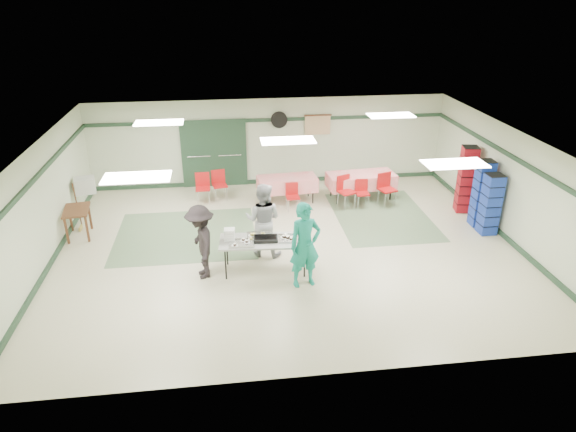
{
  "coord_description": "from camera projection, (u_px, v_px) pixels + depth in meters",
  "views": [
    {
      "loc": [
        -1.41,
        -10.96,
        5.87
      ],
      "look_at": [
        -0.04,
        -0.3,
        0.97
      ],
      "focal_mm": 32.0,
      "sensor_mm": 36.0,
      "label": 1
    }
  ],
  "objects": [
    {
      "name": "trim_left",
      "position": [
        35.0,
        178.0,
        11.0
      ],
      "size": [
        0.06,
        9.0,
        0.1
      ],
      "primitive_type": "cube",
      "rotation": [
        0.0,
        0.0,
        1.57
      ],
      "color": "#1F3A27",
      "rests_on": "wall_back"
    },
    {
      "name": "wall_fan",
      "position": [
        279.0,
        120.0,
        15.68
      ],
      "size": [
        0.5,
        0.1,
        0.5
      ],
      "primitive_type": "cylinder",
      "rotation": [
        1.57,
        0.0,
        0.0
      ],
      "color": "black",
      "rests_on": "wall_back"
    },
    {
      "name": "baseboard_back",
      "position": [
        270.0,
        181.0,
        16.5
      ],
      "size": [
        11.0,
        0.06,
        0.12
      ],
      "primitive_type": "cube",
      "color": "#1F3A27",
      "rests_on": "floor"
    },
    {
      "name": "baseboard_right",
      "position": [
        500.0,
        232.0,
        13.1
      ],
      "size": [
        0.06,
        9.0,
        0.12
      ],
      "primitive_type": "cube",
      "rotation": [
        0.0,
        0.0,
        1.57
      ],
      "color": "#1F3A27",
      "rests_on": "floor"
    },
    {
      "name": "door_frame",
      "position": [
        214.0,
        154.0,
        15.84
      ],
      "size": [
        2.0,
        0.03,
        2.15
      ],
      "primitive_type": "cube",
      "color": "#1F3A27",
      "rests_on": "floor"
    },
    {
      "name": "trim_right",
      "position": [
        514.0,
        158.0,
        12.27
      ],
      "size": [
        0.06,
        9.0,
        0.1
      ],
      "primitive_type": "cube",
      "rotation": [
        0.0,
        0.0,
        1.57
      ],
      "color": "#1F3A27",
      "rests_on": "wall_back"
    },
    {
      "name": "scroll_banner",
      "position": [
        318.0,
        125.0,
        15.9
      ],
      "size": [
        0.8,
        0.02,
        0.6
      ],
      "primitive_type": "cube",
      "color": "#D5B585",
      "rests_on": "wall_back"
    },
    {
      "name": "wall_back",
      "position": [
        270.0,
        142.0,
        15.99
      ],
      "size": [
        11.0,
        0.0,
        11.0
      ],
      "primitive_type": "plane",
      "rotation": [
        1.57,
        0.0,
        0.0
      ],
      "color": "beige",
      "rests_on": "floor"
    },
    {
      "name": "dining_table_a",
      "position": [
        361.0,
        180.0,
        15.12
      ],
      "size": [
        2.03,
        1.03,
        0.77
      ],
      "rotation": [
        0.0,
        0.0,
        0.08
      ],
      "color": "red",
      "rests_on": "floor"
    },
    {
      "name": "sheet_tray_left",
      "position": [
        242.0,
        243.0,
        11.0
      ],
      "size": [
        0.56,
        0.44,
        0.02
      ],
      "primitive_type": "cube",
      "rotation": [
        0.0,
        0.0,
        -0.07
      ],
      "color": "silver",
      "rests_on": "serving_table"
    },
    {
      "name": "trim_back",
      "position": [
        269.0,
        120.0,
        15.67
      ],
      "size": [
        11.0,
        0.06,
        0.1
      ],
      "primitive_type": "cube",
      "color": "#1F3A27",
      "rests_on": "wall_back"
    },
    {
      "name": "sheet_tray_right",
      "position": [
        291.0,
        239.0,
        11.21
      ],
      "size": [
        0.56,
        0.44,
        0.02
      ],
      "primitive_type": "cube",
      "rotation": [
        0.0,
        0.0,
        -0.07
      ],
      "color": "silver",
      "rests_on": "serving_table"
    },
    {
      "name": "wall_front",
      "position": [
        325.0,
        306.0,
        7.86
      ],
      "size": [
        11.0,
        0.0,
        11.0
      ],
      "primitive_type": "plane",
      "rotation": [
        -1.57,
        0.0,
        0.0
      ],
      "color": "beige",
      "rests_on": "floor"
    },
    {
      "name": "chair_b",
      "position": [
        345.0,
        188.0,
        14.54
      ],
      "size": [
        0.56,
        0.56,
        0.92
      ],
      "rotation": [
        0.0,
        0.0,
        0.4
      ],
      "color": "red",
      "rests_on": "floor"
    },
    {
      "name": "chair_a",
      "position": [
        362.0,
        190.0,
        14.63
      ],
      "size": [
        0.37,
        0.37,
        0.79
      ],
      "rotation": [
        0.0,
        0.0,
        -0.01
      ],
      "color": "red",
      "rests_on": "floor"
    },
    {
      "name": "office_printer",
      "position": [
        85.0,
        185.0,
        13.67
      ],
      "size": [
        0.61,
        0.56,
        0.41
      ],
      "primitive_type": "cube",
      "rotation": [
        0.0,
        0.0,
        0.24
      ],
      "color": "#B3B4AF",
      "rests_on": "printer_table"
    },
    {
      "name": "printer_table",
      "position": [
        77.0,
        213.0,
        12.77
      ],
      "size": [
        0.7,
        0.99,
        0.74
      ],
      "rotation": [
        0.0,
        0.0,
        0.12
      ],
      "color": "brown",
      "rests_on": "floor"
    },
    {
      "name": "green_patch_a",
      "position": [
        186.0,
        235.0,
        13.1
      ],
      "size": [
        3.5,
        3.0,
        0.01
      ],
      "primitive_type": "cube",
      "color": "#5F7958",
      "rests_on": "floor"
    },
    {
      "name": "crate_stack_blue_b",
      "position": [
        490.0,
        204.0,
        12.88
      ],
      "size": [
        0.41,
        0.41,
        1.59
      ],
      "primitive_type": "cube",
      "rotation": [
        0.0,
        0.0,
        0.01
      ],
      "color": "#193399",
      "rests_on": "floor"
    },
    {
      "name": "ceiling",
      "position": [
        288.0,
        140.0,
        11.37
      ],
      "size": [
        11.0,
        11.0,
        0.0
      ],
      "primitive_type": "plane",
      "rotation": [
        3.14,
        0.0,
        0.0
      ],
      "color": "silver",
      "rests_on": "wall_back"
    },
    {
      "name": "wall_right",
      "position": [
        510.0,
        185.0,
        12.56
      ],
      "size": [
        0.0,
        9.0,
        9.0
      ],
      "primitive_type": "plane",
      "rotation": [
        1.57,
        0.0,
        -1.57
      ],
      "color": "beige",
      "rests_on": "floor"
    },
    {
      "name": "double_door_right",
      "position": [
        230.0,
        153.0,
        15.91
      ],
      "size": [
        0.9,
        0.06,
        2.1
      ],
      "primitive_type": "cube",
      "color": "gray",
      "rests_on": "floor"
    },
    {
      "name": "crate_stack_red",
      "position": [
        466.0,
        180.0,
        14.09
      ],
      "size": [
        0.48,
        0.48,
        1.88
      ],
      "primitive_type": "cube",
      "rotation": [
        0.0,
        0.0,
        -0.19
      ],
      "color": "maroon",
      "rests_on": "floor"
    },
    {
      "name": "sheet_tray_mid",
      "position": [
        260.0,
        237.0,
        11.28
      ],
      "size": [
        0.6,
        0.47,
        0.02
      ],
      "primitive_type": "cube",
      "rotation": [
        0.0,
        0.0,
        -0.07
      ],
      "color": "silver",
      "rests_on": "serving_table"
    },
    {
      "name": "baseboard_left",
      "position": [
        53.0,
        259.0,
        11.82
      ],
      "size": [
        0.06,
        9.0,
        0.12
      ],
      "primitive_type": "cube",
      "rotation": [
        0.0,
        0.0,
        1.57
      ],
      "color": "#1F3A27",
      "rests_on": "floor"
    },
    {
      "name": "double_door_left",
      "position": [
        199.0,
        154.0,
        15.8
      ],
      "size": [
        0.9,
        0.06,
        2.1
      ],
      "primitive_type": "cube",
      "color": "gray",
      "rests_on": "floor"
    },
    {
      "name": "chair_loose_b",
      "position": [
        203.0,
        185.0,
        14.86
      ],
      "size": [
        0.41,
        0.41,
        0.88
      ],
      "rotation": [
        0.0,
        0.0,
        0.01
      ],
      "color": "red",
      "rests_on": "floor"
    },
    {
      "name": "green_patch_b",
      "position": [
        381.0,
        216.0,
        14.16
      ],
      "size": [
        2.5,
        3.5,
        0.01
      ],
      "primitive_type": "cube",
      "color": "#5F7958",
      "rests_on": "floor"
    },
    {
      "name": "foam_box_stack",
      "position": [
        230.0,
        235.0,
        11.12
      ],
      "size": [
        0.24,
        0.22,
        0.26
      ],
      "primitive_type": "cube",
      "rotation": [
        0.0,
        0.0,
        -0.07
      ],
      "color": "white",
      "rests_on": "serving_table"
    },
    {
      "name": "volunteer_teal",
      "position": [
        305.0,
        245.0,
        10.59
      ],
      "size": [
        0.76,
        0.58,
        1.86
      ],
      "primitive_type": "imported",
      "rotation": [
        0.0,
        0.0,
        0.22
      ],
      "color": "#15917E",
      "rests_on": "floor"
    },
    {
      "name": "broom",
      "position": [
        77.0,
        206.0,
        13.14
      ],
      "size": [
        0.04,
        0.21,
        1.28
      ],
      "primitive_type": "cylinder",
      "rotation": [
        0.14,
        0.0,
        -0.05
      ],
      "color": "brown",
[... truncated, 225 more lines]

